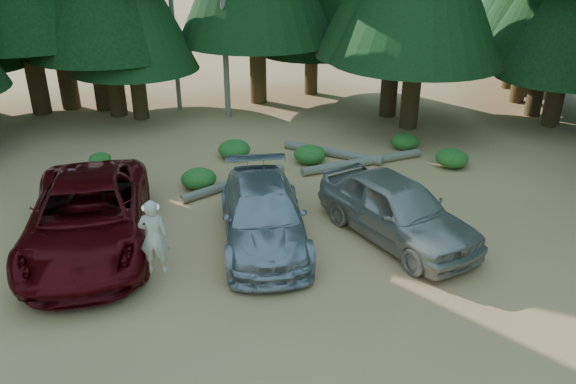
# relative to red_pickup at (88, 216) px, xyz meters

# --- Properties ---
(ground) EXTENTS (160.00, 160.00, 0.00)m
(ground) POSITION_rel_red_pickup_xyz_m (3.67, -4.35, -0.85)
(ground) COLOR #B6744D
(ground) RESTS_ON ground
(forest_belt_north) EXTENTS (36.00, 7.00, 22.00)m
(forest_belt_north) POSITION_rel_red_pickup_xyz_m (3.67, 10.65, -0.85)
(forest_belt_north) COLOR black
(forest_belt_north) RESTS_ON ground
(red_pickup) EXTENTS (2.95, 6.19, 1.70)m
(red_pickup) POSITION_rel_red_pickup_xyz_m (0.00, 0.00, 0.00)
(red_pickup) COLOR #52070B
(red_pickup) RESTS_ON ground
(silver_minivan_center) EXTENTS (2.39, 5.17, 1.46)m
(silver_minivan_center) POSITION_rel_red_pickup_xyz_m (4.27, -0.55, -0.12)
(silver_minivan_center) COLOR #A3A5AB
(silver_minivan_center) RESTS_ON ground
(silver_minivan_right) EXTENTS (3.51, 5.16, 1.63)m
(silver_minivan_right) POSITION_rel_red_pickup_xyz_m (7.63, -1.04, -0.04)
(silver_minivan_right) COLOR #AAA497
(silver_minivan_right) RESTS_ON ground
(frisbee_player) EXTENTS (0.70, 0.53, 1.71)m
(frisbee_player) POSITION_rel_red_pickup_xyz_m (1.66, -2.22, 0.48)
(frisbee_player) COLOR beige
(frisbee_player) RESTS_ON ground
(log_left) EXTENTS (3.44, 2.06, 0.27)m
(log_left) POSITION_rel_red_pickup_xyz_m (3.93, 2.93, -0.72)
(log_left) COLOR slate
(log_left) RESTS_ON ground
(log_mid) EXTENTS (3.03, 2.55, 0.30)m
(log_mid) POSITION_rel_red_pickup_xyz_m (7.57, 4.80, -0.70)
(log_mid) COLOR slate
(log_mid) RESTS_ON ground
(log_right) EXTENTS (4.45, 1.19, 0.29)m
(log_right) POSITION_rel_red_pickup_xyz_m (8.35, 3.76, -0.71)
(log_right) COLOR slate
(log_right) RESTS_ON ground
(shrub_left) EXTENTS (0.74, 0.74, 0.41)m
(shrub_left) POSITION_rel_red_pickup_xyz_m (-0.35, 5.65, -0.65)
(shrub_left) COLOR #1E5F1C
(shrub_left) RESTS_ON ground
(shrub_center_left) EXTENTS (1.12, 1.12, 0.62)m
(shrub_center_left) POSITION_rel_red_pickup_xyz_m (4.19, 5.39, -0.54)
(shrub_center_left) COLOR #1E5F1C
(shrub_center_left) RESTS_ON ground
(shrub_center_right) EXTENTS (1.08, 1.08, 0.60)m
(shrub_center_right) POSITION_rel_red_pickup_xyz_m (2.84, 3.08, -0.55)
(shrub_center_right) COLOR #1E5F1C
(shrub_center_right) RESTS_ON ground
(shrub_right) EXTENTS (1.10, 1.10, 0.60)m
(shrub_right) POSITION_rel_red_pickup_xyz_m (6.67, 4.40, -0.55)
(shrub_right) COLOR #1E5F1C
(shrub_right) RESTS_ON ground
(shrub_far_right) EXTENTS (0.99, 0.99, 0.55)m
(shrub_far_right) POSITION_rel_red_pickup_xyz_m (10.36, 5.04, -0.58)
(shrub_far_right) COLOR #1E5F1C
(shrub_far_right) RESTS_ON ground
(shrub_edge_east) EXTENTS (1.10, 1.10, 0.60)m
(shrub_edge_east) POSITION_rel_red_pickup_xyz_m (11.25, 3.13, -0.55)
(shrub_edge_east) COLOR #1E5F1C
(shrub_edge_east) RESTS_ON ground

